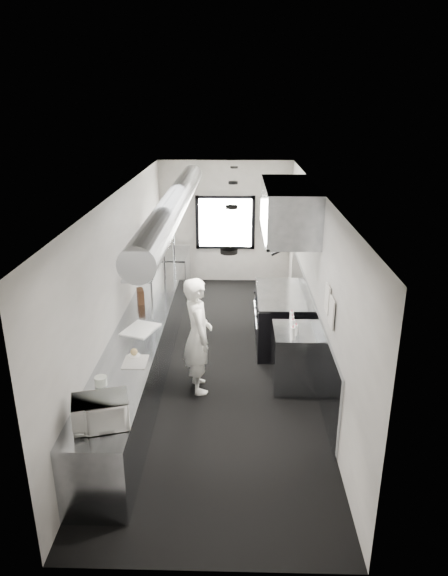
# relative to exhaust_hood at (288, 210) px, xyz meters

# --- Properties ---
(floor) EXTENTS (3.00, 8.00, 0.01)m
(floor) POSITION_rel_exhaust_hood_xyz_m (-1.10, -0.70, -2.39)
(floor) COLOR black
(floor) RESTS_ON ground
(ceiling) EXTENTS (3.00, 8.00, 0.01)m
(ceiling) POSITION_rel_exhaust_hood_xyz_m (-1.10, -0.70, 0.41)
(ceiling) COLOR white
(ceiling) RESTS_ON wall_back
(wall_back) EXTENTS (3.00, 0.02, 2.80)m
(wall_back) POSITION_rel_exhaust_hood_xyz_m (-1.10, 3.30, -0.99)
(wall_back) COLOR beige
(wall_back) RESTS_ON floor
(wall_front) EXTENTS (3.00, 0.02, 2.80)m
(wall_front) POSITION_rel_exhaust_hood_xyz_m (-1.10, -4.70, -0.99)
(wall_front) COLOR beige
(wall_front) RESTS_ON floor
(wall_left) EXTENTS (0.02, 8.00, 2.80)m
(wall_left) POSITION_rel_exhaust_hood_xyz_m (-2.60, -0.70, -0.99)
(wall_left) COLOR beige
(wall_left) RESTS_ON floor
(wall_right) EXTENTS (0.02, 8.00, 2.80)m
(wall_right) POSITION_rel_exhaust_hood_xyz_m (0.40, -0.70, -0.99)
(wall_right) COLOR beige
(wall_right) RESTS_ON floor
(wall_cladding) EXTENTS (0.03, 5.50, 1.10)m
(wall_cladding) POSITION_rel_exhaust_hood_xyz_m (0.38, -0.40, -1.84)
(wall_cladding) COLOR gray
(wall_cladding) RESTS_ON wall_right
(hvac_duct) EXTENTS (0.40, 6.40, 0.40)m
(hvac_duct) POSITION_rel_exhaust_hood_xyz_m (-1.80, -0.30, 0.16)
(hvac_duct) COLOR gray
(hvac_duct) RESTS_ON ceiling
(service_window) EXTENTS (1.36, 0.05, 1.25)m
(service_window) POSITION_rel_exhaust_hood_xyz_m (-1.10, 3.26, -0.99)
(service_window) COLOR white
(service_window) RESTS_ON wall_back
(exhaust_hood) EXTENTS (0.81, 2.20, 0.88)m
(exhaust_hood) POSITION_rel_exhaust_hood_xyz_m (0.00, 0.00, 0.00)
(exhaust_hood) COLOR gray
(exhaust_hood) RESTS_ON ceiling
(prep_counter) EXTENTS (0.70, 6.00, 0.90)m
(prep_counter) POSITION_rel_exhaust_hood_xyz_m (-2.25, -1.20, -1.94)
(prep_counter) COLOR gray
(prep_counter) RESTS_ON floor
(pass_shelf) EXTENTS (0.45, 3.00, 0.68)m
(pass_shelf) POSITION_rel_exhaust_hood_xyz_m (-2.29, 0.30, -0.86)
(pass_shelf) COLOR gray
(pass_shelf) RESTS_ON prep_counter
(range) EXTENTS (0.88, 1.60, 0.94)m
(range) POSITION_rel_exhaust_hood_xyz_m (-0.06, 0.00, -1.92)
(range) COLOR black
(range) RESTS_ON floor
(bottle_station) EXTENTS (0.65, 0.80, 0.90)m
(bottle_station) POSITION_rel_exhaust_hood_xyz_m (0.05, -1.40, -1.94)
(bottle_station) COLOR gray
(bottle_station) RESTS_ON floor
(far_work_table) EXTENTS (0.70, 1.20, 0.90)m
(far_work_table) POSITION_rel_exhaust_hood_xyz_m (-2.25, 2.50, -1.94)
(far_work_table) COLOR gray
(far_work_table) RESTS_ON floor
(notice_sheet_a) EXTENTS (0.02, 0.28, 0.38)m
(notice_sheet_a) POSITION_rel_exhaust_hood_xyz_m (0.37, -1.90, -0.79)
(notice_sheet_a) COLOR silver
(notice_sheet_a) RESTS_ON wall_right
(notice_sheet_b) EXTENTS (0.02, 0.28, 0.38)m
(notice_sheet_b) POSITION_rel_exhaust_hood_xyz_m (0.37, -2.25, -0.84)
(notice_sheet_b) COLOR silver
(notice_sheet_b) RESTS_ON wall_right
(line_cook) EXTENTS (0.57, 0.72, 1.75)m
(line_cook) POSITION_rel_exhaust_hood_xyz_m (-1.38, -1.54, -1.52)
(line_cook) COLOR white
(line_cook) RESTS_ON floor
(microwave) EXTENTS (0.61, 0.53, 0.31)m
(microwave) POSITION_rel_exhaust_hood_xyz_m (-2.21, -3.75, -1.33)
(microwave) COLOR white
(microwave) RESTS_ON prep_counter
(deli_tub_a) EXTENTS (0.19, 0.19, 0.10)m
(deli_tub_a) POSITION_rel_exhaust_hood_xyz_m (-2.43, -3.34, -1.44)
(deli_tub_a) COLOR silver
(deli_tub_a) RESTS_ON prep_counter
(deli_tub_b) EXTENTS (0.19, 0.19, 0.11)m
(deli_tub_b) POSITION_rel_exhaust_hood_xyz_m (-2.41, -2.97, -1.44)
(deli_tub_b) COLOR silver
(deli_tub_b) RESTS_ON prep_counter
(newspaper) EXTENTS (0.31, 0.38, 0.01)m
(newspaper) POSITION_rel_exhaust_hood_xyz_m (-2.11, -2.41, -1.49)
(newspaper) COLOR silver
(newspaper) RESTS_ON prep_counter
(small_plate) EXTENTS (0.17, 0.17, 0.01)m
(small_plate) POSITION_rel_exhaust_hood_xyz_m (-2.16, -2.25, -1.48)
(small_plate) COLOR white
(small_plate) RESTS_ON prep_counter
(pastry) EXTENTS (0.09, 0.09, 0.09)m
(pastry) POSITION_rel_exhaust_hood_xyz_m (-2.16, -2.25, -1.43)
(pastry) COLOR tan
(pastry) RESTS_ON small_plate
(cutting_board) EXTENTS (0.56, 0.65, 0.02)m
(cutting_board) POSITION_rel_exhaust_hood_xyz_m (-2.22, -1.44, -1.48)
(cutting_board) COLOR white
(cutting_board) RESTS_ON prep_counter
(knife_block) EXTENTS (0.16, 0.24, 0.24)m
(knife_block) POSITION_rel_exhaust_hood_xyz_m (-2.40, -0.40, -1.37)
(knife_block) COLOR #542A1D
(knife_block) RESTS_ON prep_counter
(plate_stack_a) EXTENTS (0.30, 0.30, 0.29)m
(plate_stack_a) POSITION_rel_exhaust_hood_xyz_m (-2.32, -0.48, -0.68)
(plate_stack_a) COLOR white
(plate_stack_a) RESTS_ON pass_shelf
(plate_stack_b) EXTENTS (0.29, 0.29, 0.33)m
(plate_stack_b) POSITION_rel_exhaust_hood_xyz_m (-2.33, 0.08, -0.66)
(plate_stack_b) COLOR white
(plate_stack_b) RESTS_ON pass_shelf
(plate_stack_c) EXTENTS (0.34, 0.34, 0.36)m
(plate_stack_c) POSITION_rel_exhaust_hood_xyz_m (-2.32, 0.36, -0.64)
(plate_stack_c) COLOR white
(plate_stack_c) RESTS_ON pass_shelf
(plate_stack_d) EXTENTS (0.30, 0.30, 0.38)m
(plate_stack_d) POSITION_rel_exhaust_hood_xyz_m (-2.30, 1.13, -0.63)
(plate_stack_d) COLOR white
(plate_stack_d) RESTS_ON pass_shelf
(squeeze_bottle_a) EXTENTS (0.08, 0.08, 0.19)m
(squeeze_bottle_a) POSITION_rel_exhaust_hood_xyz_m (-0.03, -1.70, -1.40)
(squeeze_bottle_a) COLOR white
(squeeze_bottle_a) RESTS_ON bottle_station
(squeeze_bottle_b) EXTENTS (0.06, 0.06, 0.16)m
(squeeze_bottle_b) POSITION_rel_exhaust_hood_xyz_m (0.03, -1.57, -1.41)
(squeeze_bottle_b) COLOR white
(squeeze_bottle_b) RESTS_ON bottle_station
(squeeze_bottle_c) EXTENTS (0.06, 0.06, 0.17)m
(squeeze_bottle_c) POSITION_rel_exhaust_hood_xyz_m (-0.01, -1.41, -1.40)
(squeeze_bottle_c) COLOR white
(squeeze_bottle_c) RESTS_ON bottle_station
(squeeze_bottle_d) EXTENTS (0.07, 0.07, 0.17)m
(squeeze_bottle_d) POSITION_rel_exhaust_hood_xyz_m (0.00, -1.28, -1.40)
(squeeze_bottle_d) COLOR white
(squeeze_bottle_d) RESTS_ON bottle_station
(squeeze_bottle_e) EXTENTS (0.07, 0.07, 0.18)m
(squeeze_bottle_e) POSITION_rel_exhaust_hood_xyz_m (0.01, -1.12, -1.40)
(squeeze_bottle_e) COLOR white
(squeeze_bottle_e) RESTS_ON bottle_station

